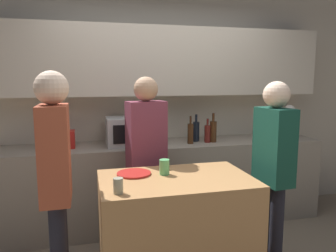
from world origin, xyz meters
The scene contains 16 objects.
back_wall centered at (0.00, 1.66, 1.54)m, with size 6.40×0.40×2.70m.
back_counter centered at (0.00, 1.39, 0.46)m, with size 3.60×0.62×0.93m.
kitchen_island centered at (-0.20, 0.16, 0.46)m, with size 1.12×0.71×0.91m.
microwave centered at (-0.37, 1.39, 1.08)m, with size 0.52×0.39×0.30m.
toaster centered at (-1.08, 1.39, 1.02)m, with size 0.26×0.16×0.18m.
potted_plant centered at (1.56, 1.39, 1.12)m, with size 0.14×0.14×0.39m.
bottle_0 centered at (0.27, 1.29, 1.04)m, with size 0.06×0.06×0.31m.
bottle_1 centered at (0.38, 1.41, 1.04)m, with size 0.07×0.07×0.31m.
bottle_2 centered at (0.48, 1.32, 1.03)m, with size 0.07×0.07×0.27m.
bottle_3 centered at (0.55, 1.32, 1.05)m, with size 0.08×0.08×0.33m.
plate_on_island centered at (-0.49, 0.32, 0.92)m, with size 0.26×0.26×0.01m.
cup_0 centered at (-0.27, 0.26, 0.97)m, with size 0.08×0.08×0.12m.
cup_1 centered at (-0.65, -0.07, 0.96)m, with size 0.06×0.06×0.10m.
person_left centered at (-0.31, 0.78, 0.98)m, with size 0.37×0.25×1.66m.
person_center centered at (0.64, 0.22, 0.96)m, with size 0.22×0.35×1.62m.
person_right centered at (-1.04, 0.15, 1.01)m, with size 0.22×0.34×1.69m.
Camera 1 is at (-0.82, -2.09, 1.64)m, focal length 35.00 mm.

